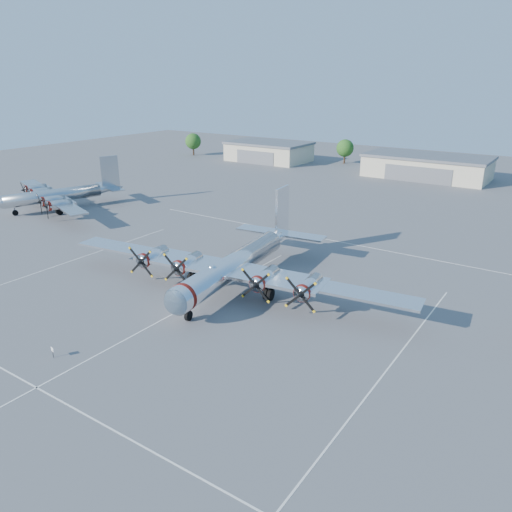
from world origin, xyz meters
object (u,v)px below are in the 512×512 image
Objects in this scene: hangar_west at (269,151)px; info_placard at (52,351)px; hangar_center at (427,166)px; bomber_west at (62,209)px; tree_west at (345,148)px; main_bomber_b29 at (237,286)px; tree_far_west at (193,141)px.

info_placard is (42.17, -100.46, -2.03)m from hangar_west.
hangar_center reaches higher than info_placard.
bomber_west is at bearing -124.58° from hangar_center.
main_bomber_b29 is at bearing -73.23° from tree_west.
hangar_west and hangar_center have the same top height.
tree_west is at bearing 114.68° from info_placard.
tree_west reaches higher than info_placard.
tree_far_west is at bearing -170.99° from hangar_west.
bomber_west is at bearing 160.74° from main_bomber_b29.
hangar_center is 78.72m from main_bomber_b29.
tree_far_west is (-70.00, -3.96, 1.51)m from hangar_center.
hangar_west is 91.24m from main_bomber_b29.
main_bomber_b29 is 49.16m from bomber_west.
tree_far_west is 103.24m from main_bomber_b29.
hangar_center is at bearing -0.00° from hangar_west.
tree_west is 90.66m from main_bomber_b29.
bomber_west reaches higher than info_placard.
tree_west is 0.16× the size of main_bomber_b29.
hangar_center is at bearing 74.95° from bomber_west.
tree_west is 79.18m from bomber_west.
main_bomber_b29 is 1.27× the size of bomber_west.
tree_far_west reaches higher than hangar_west.
main_bomber_b29 is 43.61× the size of info_placard.
bomber_west is (-46.84, -67.96, -2.71)m from hangar_center.
hangar_west is 23.29× the size of info_placard.
main_bomber_b29 is at bearing -89.17° from hangar_center.
hangar_west is at bearing 125.90° from info_placard.
bomber_west is (-21.84, -75.99, -4.22)m from tree_west.
main_bomber_b29 is at bearing 92.81° from info_placard.
bomber_west is (-47.97, 10.71, 0.00)m from main_bomber_b29.
info_placard is (22.17, -108.49, -3.54)m from tree_west.
info_placard is (-2.83, -100.46, -2.03)m from hangar_center.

